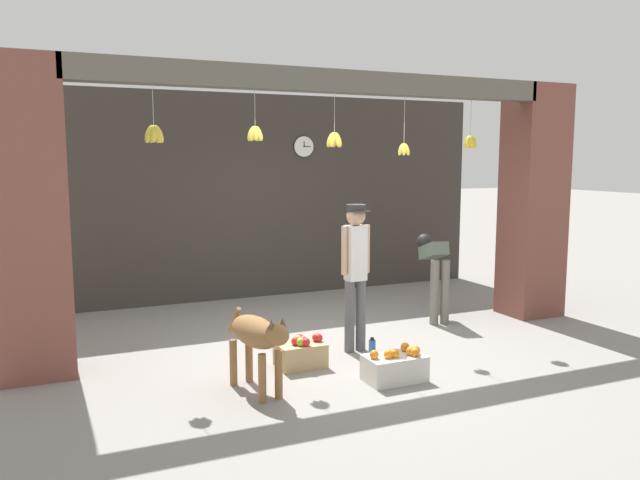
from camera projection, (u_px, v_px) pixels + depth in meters
The scene contains 12 objects.
ground_plane at pixel (335, 346), 7.00m from camera, with size 60.00×60.00×0.00m, color gray.
shop_back_wall at pixel (256, 197), 9.39m from camera, with size 7.39×0.12×3.05m, color #38332D.
shop_pillar_left at pixel (29, 220), 5.87m from camera, with size 0.70×0.60×3.05m, color brown.
shop_pillar_right at pixel (533, 202), 8.29m from camera, with size 0.70×0.60×3.05m, color brown.
storefront_awning at pixel (330, 85), 6.73m from camera, with size 5.49×0.27×0.93m.
dog at pixel (257, 336), 5.54m from camera, with size 0.42×1.00×0.76m.
shopkeeper at pixel (356, 266), 6.72m from camera, with size 0.34×0.27×1.61m.
worker_stooping at pixel (434, 265), 8.08m from camera, with size 0.39×0.82×1.08m.
fruit_crate_oranges at pixel (395, 367), 5.91m from camera, with size 0.57×0.34×0.33m.
fruit_crate_apples at pixel (301, 353), 6.31m from camera, with size 0.48×0.34×0.33m.
water_bottle at pixel (372, 351), 6.43m from camera, with size 0.07×0.07×0.27m.
wall_clock at pixel (304, 147), 9.52m from camera, with size 0.33×0.03×0.33m.
Camera 1 is at (-2.86, -6.16, 2.10)m, focal length 35.00 mm.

